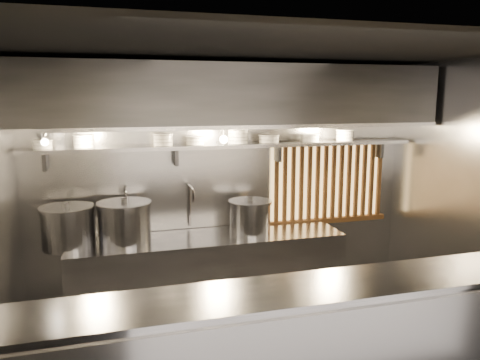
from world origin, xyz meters
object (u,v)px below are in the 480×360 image
stock_pot_right (250,217)px  stock_pot_left (68,227)px  heat_lamp (41,136)px  stock_pot_mid (125,222)px  pendant_bulb (224,139)px

stock_pot_right → stock_pot_left: bearing=178.9°
heat_lamp → stock_pot_mid: bearing=23.0°
stock_pot_mid → stock_pot_right: (1.36, -0.04, -0.03)m
heat_lamp → stock_pot_mid: heat_lamp is taller
pendant_bulb → stock_pot_mid: pendant_bulb is taller
heat_lamp → stock_pot_right: heat_lamp is taller
pendant_bulb → stock_pot_right: pendant_bulb is taller
heat_lamp → stock_pot_left: size_ratio=0.63×
pendant_bulb → stock_pot_left: size_ratio=0.34×
stock_pot_left → stock_pot_mid: bearing=-0.1°
pendant_bulb → stock_pot_left: pendant_bulb is taller
pendant_bulb → stock_pot_right: size_ratio=0.29×
heat_lamp → pendant_bulb: heat_lamp is taller
stock_pot_left → heat_lamp: bearing=-116.0°
heat_lamp → pendant_bulb: (1.80, 0.35, -0.11)m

